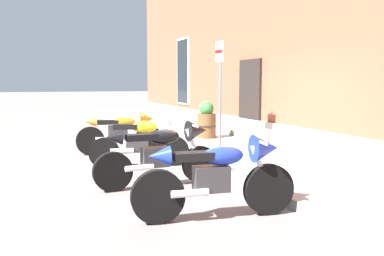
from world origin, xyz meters
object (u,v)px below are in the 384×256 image
motorcycle_yellow_naked (141,143)px  motorcycle_orange_sport (123,131)px  parking_sign (220,80)px  motorcycle_blue_sport (221,174)px  barrel_planter (206,122)px  motorcycle_black_sport (163,151)px

motorcycle_yellow_naked → motorcycle_orange_sport: bearing=-179.9°
motorcycle_orange_sport → parking_sign: bearing=55.7°
motorcycle_blue_sport → barrel_planter: barrel_planter is taller
motorcycle_black_sport → parking_sign: bearing=135.9°
motorcycle_black_sport → barrel_planter: (-4.19, 2.58, 0.02)m
motorcycle_yellow_naked → barrel_planter: barrel_planter is taller
motorcycle_orange_sport → motorcycle_black_sport: size_ratio=0.96×
motorcycle_orange_sport → barrel_planter: bearing=109.0°
barrel_planter → motorcycle_orange_sport: bearing=-71.0°
motorcycle_black_sport → barrel_planter: barrel_planter is taller
motorcycle_black_sport → motorcycle_blue_sport: (1.79, 0.19, -0.01)m
motorcycle_yellow_naked → motorcycle_blue_sport: 3.47m
motorcycle_black_sport → motorcycle_blue_sport: bearing=6.0°
motorcycle_blue_sport → motorcycle_black_sport: bearing=-174.0°
barrel_planter → motorcycle_blue_sport: bearing=-21.8°
barrel_planter → parking_sign: bearing=-16.0°
parking_sign → barrel_planter: parking_sign is taller
motorcycle_black_sport → parking_sign: 3.04m
motorcycle_orange_sport → parking_sign: (1.30, 1.91, 1.19)m
motorcycle_yellow_naked → parking_sign: bearing=100.4°
motorcycle_blue_sport → barrel_planter: 6.45m
motorcycle_yellow_naked → motorcycle_black_sport: motorcycle_black_sport is taller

